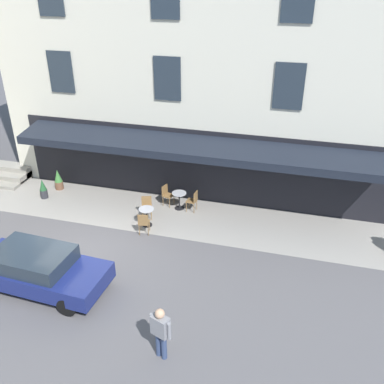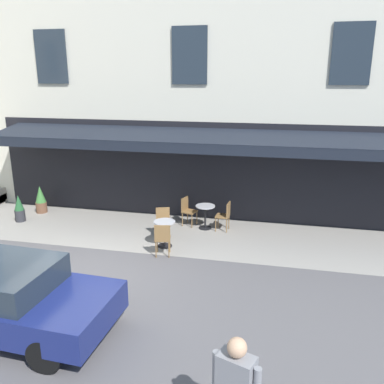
% 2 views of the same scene
% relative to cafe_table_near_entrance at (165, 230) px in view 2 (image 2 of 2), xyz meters
% --- Properties ---
extents(ground_plane, '(70.00, 70.00, 0.00)m').
position_rel_cafe_table_near_entrance_xyz_m(ground_plane, '(1.53, 2.37, -0.49)').
color(ground_plane, '#565456').
extents(sidewalk_cafe_terrace, '(20.50, 3.20, 0.01)m').
position_rel_cafe_table_near_entrance_xyz_m(sidewalk_cafe_terrace, '(-1.72, -1.03, -0.49)').
color(sidewalk_cafe_terrace, gray).
rests_on(sidewalk_cafe_terrace, ground_plane).
extents(cafe_table_near_entrance, '(0.60, 0.60, 0.75)m').
position_rel_cafe_table_near_entrance_xyz_m(cafe_table_near_entrance, '(0.00, 0.00, 0.00)').
color(cafe_table_near_entrance, black).
rests_on(cafe_table_near_entrance, ground_plane).
extents(cafe_chair_wicker_kerbside, '(0.47, 0.47, 0.91)m').
position_rel_cafe_table_near_entrance_xyz_m(cafe_chair_wicker_kerbside, '(-0.12, 0.62, 0.06)').
color(cafe_chair_wicker_kerbside, olive).
rests_on(cafe_chair_wicker_kerbside, ground_plane).
extents(cafe_chair_wicker_by_window, '(0.51, 0.51, 0.91)m').
position_rel_cafe_table_near_entrance_xyz_m(cafe_chair_wicker_by_window, '(0.21, -0.59, 0.06)').
color(cafe_chair_wicker_by_window, olive).
rests_on(cafe_chair_wicker_by_window, ground_plane).
extents(cafe_table_mid_terrace, '(0.60, 0.60, 0.75)m').
position_rel_cafe_table_near_entrance_xyz_m(cafe_table_mid_terrace, '(-0.85, -1.61, 0.00)').
color(cafe_table_mid_terrace, black).
rests_on(cafe_table_mid_terrace, ground_plane).
extents(cafe_chair_wicker_back_row, '(0.43, 0.43, 0.91)m').
position_rel_cafe_table_near_entrance_xyz_m(cafe_chair_wicker_back_row, '(-1.48, -1.55, 0.06)').
color(cafe_chair_wicker_back_row, olive).
rests_on(cafe_chair_wicker_back_row, ground_plane).
extents(cafe_chair_wicker_corner_right, '(0.49, 0.49, 0.91)m').
position_rel_cafe_table_near_entrance_xyz_m(cafe_chair_wicker_corner_right, '(-0.24, -1.78, 0.06)').
color(cafe_chair_wicker_corner_right, olive).
rests_on(cafe_chair_wicker_corner_right, ground_plane).
extents(potted_plant_by_steps, '(0.32, 0.32, 0.89)m').
position_rel_cafe_table_near_entrance_xyz_m(potted_plant_by_steps, '(5.20, -0.94, -0.06)').
color(potted_plant_by_steps, '#2D2D33').
rests_on(potted_plant_by_steps, ground_plane).
extents(potted_plant_entrance_right, '(0.37, 0.37, 0.96)m').
position_rel_cafe_table_near_entrance_xyz_m(potted_plant_entrance_right, '(5.02, -1.89, -0.02)').
color(potted_plant_entrance_right, brown).
rests_on(potted_plant_entrance_right, ground_plane).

